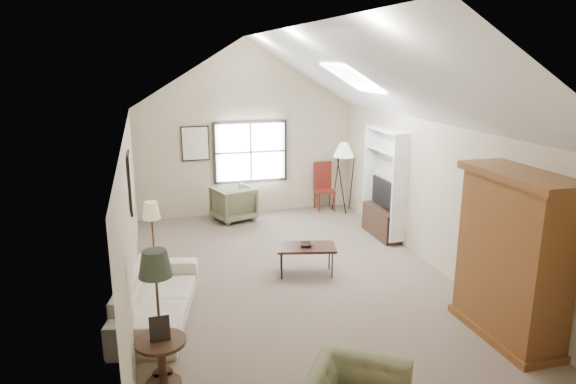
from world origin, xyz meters
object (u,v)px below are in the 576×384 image
object	(u,v)px
armoire	(513,257)
coffee_table	(306,260)
side_chair	(325,187)
sofa	(157,296)
armchair_far	(233,203)
side_table	(162,363)

from	to	relation	value
armoire	coffee_table	distance (m)	3.34
side_chair	sofa	bearing A→B (deg)	-129.26
armchair_far	sofa	bearing A→B (deg)	48.59
armoire	side_chair	world-z (taller)	armoire
armoire	side_table	size ratio (longest dim) A/B	3.93
coffee_table	armchair_far	bearing A→B (deg)	101.38
armoire	armchair_far	xyz separation A→B (m)	(-2.59, 5.90, -0.71)
armoire	sofa	bearing A→B (deg)	158.70
sofa	armoire	bearing A→B (deg)	-98.62
side_table	side_chair	xyz separation A→B (m)	(4.03, 5.99, 0.29)
armoire	side_table	world-z (taller)	armoire
sofa	side_table	xyz separation A→B (m)	(0.00, -1.60, -0.05)
armoire	armchair_far	distance (m)	6.48
coffee_table	side_chair	xyz separation A→B (m)	(1.57, 3.51, 0.32)
armoire	side_table	bearing A→B (deg)	178.59
coffee_table	side_table	xyz separation A→B (m)	(-2.46, -2.48, 0.03)
armchair_far	side_table	size ratio (longest dim) A/B	1.51
coffee_table	side_chair	distance (m)	3.86
sofa	side_chair	xyz separation A→B (m)	(4.03, 4.39, 0.24)
armoire	armchair_far	size ratio (longest dim) A/B	2.60
armoire	coffee_table	size ratio (longest dim) A/B	2.26
coffee_table	sofa	bearing A→B (deg)	-160.23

